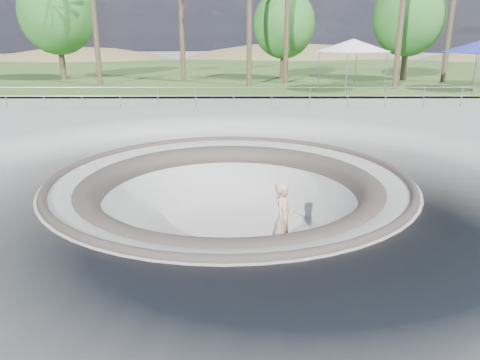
{
  "coord_description": "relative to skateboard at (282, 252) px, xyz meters",
  "views": [
    {
      "loc": [
        0.25,
        -12.73,
        4.02
      ],
      "look_at": [
        0.28,
        0.11,
        -0.1
      ],
      "focal_mm": 35.0,
      "sensor_mm": 36.0,
      "label": 1
    }
  ],
  "objects": [
    {
      "name": "ground",
      "position": [
        -1.44,
        1.05,
        1.83
      ],
      "size": [
        180.0,
        180.0,
        0.0
      ],
      "primitive_type": "plane",
      "color": "#989994",
      "rests_on": "ground"
    },
    {
      "name": "skate_bowl",
      "position": [
        -1.44,
        1.05,
        -0.0
      ],
      "size": [
        14.0,
        14.0,
        4.1
      ],
      "color": "#989994",
      "rests_on": "ground"
    },
    {
      "name": "grass_strip",
      "position": [
        -1.44,
        35.05,
        2.05
      ],
      "size": [
        180.0,
        36.0,
        0.12
      ],
      "color": "#345321",
      "rests_on": "ground"
    },
    {
      "name": "distant_hills",
      "position": [
        2.34,
        58.22,
        -5.19
      ],
      "size": [
        103.2,
        45.0,
        28.6
      ],
      "color": "olive",
      "rests_on": "ground"
    },
    {
      "name": "safety_railing",
      "position": [
        -1.44,
        13.05,
        2.52
      ],
      "size": [
        25.0,
        0.06,
        1.03
      ],
      "color": "gray",
      "rests_on": "ground"
    },
    {
      "name": "skateboard",
      "position": [
        0.0,
        0.0,
        0.0
      ],
      "size": [
        0.94,
        0.52,
        0.09
      ],
      "color": "brown",
      "rests_on": "ground"
    },
    {
      "name": "skater",
      "position": [
        0.0,
        -0.0,
        1.02
      ],
      "size": [
        0.72,
        0.86,
        2.01
      ],
      "primitive_type": "imported",
      "rotation": [
        0.0,
        0.0,
        1.2
      ],
      "color": "#D6A78B",
      "rests_on": "skateboard"
    },
    {
      "name": "canopy_white",
      "position": [
        6.07,
        19.05,
        4.94
      ],
      "size": [
        5.83,
        5.83,
        3.23
      ],
      "color": "gray",
      "rests_on": "ground"
    },
    {
      "name": "canopy_blue",
      "position": [
        14.08,
        19.05,
        4.86
      ],
      "size": [
        5.83,
        5.83,
        3.14
      ],
      "color": "gray",
      "rests_on": "ground"
    },
    {
      "name": "bushy_tree_left",
      "position": [
        -14.97,
        25.87,
        7.11
      ],
      "size": [
        5.72,
        5.2,
        8.25
      ],
      "color": "brown",
      "rests_on": "ground"
    },
    {
      "name": "bushy_tree_mid",
      "position": [
        2.33,
        26.49,
        6.29
      ],
      "size": [
        4.8,
        4.37,
        6.93
      ],
      "color": "brown",
      "rests_on": "ground"
    },
    {
      "name": "bushy_tree_right",
      "position": [
        11.7,
        25.65,
        6.8
      ],
      "size": [
        5.37,
        4.88,
        7.75
      ],
      "color": "brown",
      "rests_on": "ground"
    }
  ]
}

